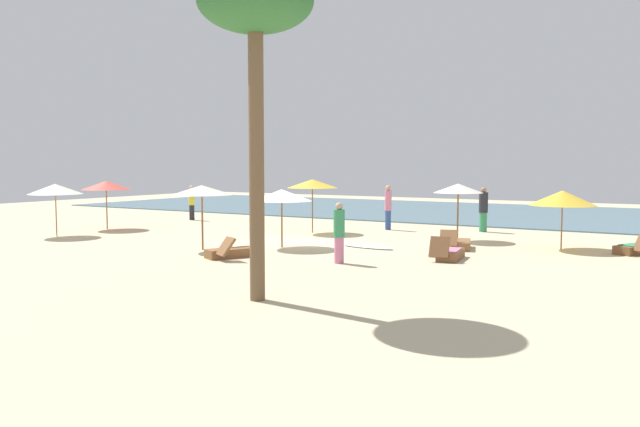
{
  "coord_description": "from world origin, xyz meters",
  "views": [
    {
      "loc": [
        12.52,
        -19.3,
        2.92
      ],
      "look_at": [
        0.86,
        0.17,
        1.1
      ],
      "focal_mm": 35.93,
      "sensor_mm": 36.0,
      "label": 1
    }
  ],
  "objects": [
    {
      "name": "ground_plane",
      "position": [
        0.0,
        0.0,
        0.0
      ],
      "size": [
        60.0,
        60.0,
        0.0
      ],
      "primitive_type": "plane",
      "color": "beige"
    },
    {
      "name": "ocean_water",
      "position": [
        0.0,
        17.0,
        0.03
      ],
      "size": [
        48.0,
        16.0,
        0.06
      ],
      "primitive_type": "cube",
      "color": "slate",
      "rests_on": "ground_plane"
    },
    {
      "name": "umbrella_0",
      "position": [
        -9.78,
        -0.21,
        1.92
      ],
      "size": [
        2.13,
        2.13,
        2.11
      ],
      "color": "olive",
      "rests_on": "ground_plane"
    },
    {
      "name": "umbrella_1",
      "position": [
        4.72,
        3.72,
        1.95
      ],
      "size": [
        1.83,
        1.83,
        2.13
      ],
      "color": "brown",
      "rests_on": "ground_plane"
    },
    {
      "name": "umbrella_2",
      "position": [
        -1.31,
        3.18,
        2.04
      ],
      "size": [
        2.09,
        2.09,
        2.22
      ],
      "color": "brown",
      "rests_on": "ground_plane"
    },
    {
      "name": "umbrella_3",
      "position": [
        -9.31,
        -3.11,
        1.87
      ],
      "size": [
        2.08,
        2.08,
        2.07
      ],
      "color": "olive",
      "rests_on": "ground_plane"
    },
    {
      "name": "umbrella_4",
      "position": [
        0.18,
        -1.24,
        1.8
      ],
      "size": [
        2.07,
        2.07,
        2.0
      ],
      "color": "brown",
      "rests_on": "ground_plane"
    },
    {
      "name": "umbrella_5",
      "position": [
        -1.76,
        -3.1,
        1.99
      ],
      "size": [
        2.03,
        2.03,
        2.16
      ],
      "color": "brown",
      "rests_on": "ground_plane"
    },
    {
      "name": "umbrella_6",
      "position": [
        8.52,
        3.15,
        1.73
      ],
      "size": [
        2.18,
        2.18,
        1.98
      ],
      "color": "brown",
      "rests_on": "ground_plane"
    },
    {
      "name": "lounger_0",
      "position": [
        6.07,
        -0.96,
        0.18
      ],
      "size": [
        0.82,
        1.7,
        0.75
      ],
      "color": "brown",
      "rests_on": "ground_plane"
    },
    {
      "name": "lounger_1",
      "position": [
        0.17,
        -4.05,
        0.17
      ],
      "size": [
        1.28,
        1.76,
        0.7
      ],
      "color": "brown",
      "rests_on": "ground_plane"
    },
    {
      "name": "lounger_2",
      "position": [
        10.77,
        3.21,
        0.18
      ],
      "size": [
        1.29,
        1.75,
        0.72
      ],
      "color": "brown",
      "rests_on": "ground_plane"
    },
    {
      "name": "lounger_3",
      "position": [
        5.56,
        1.5,
        0.17
      ],
      "size": [
        1.06,
        1.79,
        0.68
      ],
      "color": "brown",
      "rests_on": "ground_plane"
    },
    {
      "name": "person_0",
      "position": [
        3.56,
        -3.26,
        0.9
      ],
      "size": [
        0.43,
        0.43,
        1.77
      ],
      "color": "#D17299",
      "rests_on": "ground_plane"
    },
    {
      "name": "person_1",
      "position": [
        0.88,
        5.87,
        1.01
      ],
      "size": [
        0.33,
        0.33,
        1.93
      ],
      "color": "#2D4C8C",
      "rests_on": "ground_plane"
    },
    {
      "name": "person_2",
      "position": [
        -9.65,
        5.07,
        0.9
      ],
      "size": [
        0.41,
        0.41,
        1.76
      ],
      "color": "#26262D",
      "rests_on": "ground_plane"
    },
    {
      "name": "person_3",
      "position": [
        4.65,
        7.2,
        0.95
      ],
      "size": [
        0.45,
        0.45,
        1.88
      ],
      "color": "#338C59",
      "rests_on": "ground_plane"
    },
    {
      "name": "palm_0",
      "position": [
        4.5,
        -8.49,
        6.0
      ],
      "size": [
        2.42,
        2.42,
        6.9
      ],
      "color": "brown",
      "rests_on": "ground_plane"
    },
    {
      "name": "surfboard",
      "position": [
        2.78,
        0.18,
        0.04
      ],
      "size": [
        2.05,
        0.8,
        0.07
      ],
      "color": "silver",
      "rests_on": "ground_plane"
    }
  ]
}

